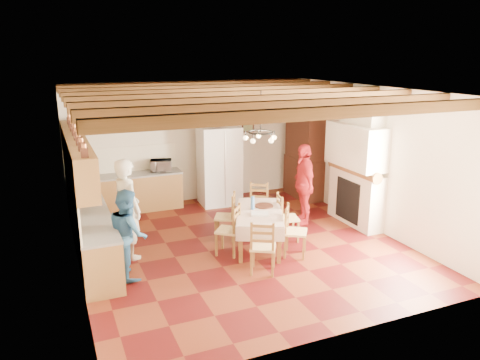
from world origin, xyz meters
The scene contains 31 objects.
floor centered at (0.00, 0.00, -0.01)m, with size 6.00×6.50×0.02m, color #470D0D.
ceiling centered at (0.00, 0.00, 3.01)m, with size 6.00×6.50×0.02m, color silver.
wall_back centered at (0.00, 3.26, 1.50)m, with size 6.00×0.02×3.00m, color beige.
wall_front centered at (0.00, -3.26, 1.50)m, with size 6.00×0.02×3.00m, color beige.
wall_left centered at (-3.01, 0.00, 1.50)m, with size 0.02×6.50×3.00m, color beige.
wall_right centered at (3.01, 0.00, 1.50)m, with size 0.02×6.50×3.00m, color beige.
ceiling_beams centered at (0.00, 0.00, 2.91)m, with size 6.00×6.30×0.16m, color #3B270F, non-canonical shape.
lower_cabinets_left centered at (-2.70, 1.05, 0.43)m, with size 0.60×4.30×0.86m, color olive.
lower_cabinets_back centered at (-1.55, 2.95, 0.43)m, with size 2.30×0.60×0.86m, color olive.
countertop_left centered at (-2.70, 1.05, 0.88)m, with size 0.62×4.30×0.04m, color slate.
countertop_back centered at (-1.55, 2.95, 0.88)m, with size 2.34×0.62×0.04m, color slate.
backsplash_left centered at (-2.98, 1.05, 1.20)m, with size 0.03×4.30×0.60m, color silver.
backsplash_back centered at (-1.55, 3.23, 1.20)m, with size 2.30×0.03×0.60m, color silver.
upper_cabinets centered at (-2.83, 1.05, 1.85)m, with size 0.35×4.20×0.70m, color olive.
fireplace centered at (2.72, 0.20, 1.40)m, with size 0.56×1.60×2.80m, color beige, non-canonical shape.
wall_picture centered at (1.55, 3.23, 1.85)m, with size 0.34×0.03×0.42m, color black.
refrigerator centered at (0.55, 2.69, 0.97)m, with size 0.97×0.79×1.93m, color white.
hutch centered at (2.75, 2.36, 1.16)m, with size 0.54×1.28×2.32m, color #3B1D12, non-canonical shape.
dining_table centered at (0.32, -0.16, 0.64)m, with size 1.45×1.86×0.73m.
chandelier centered at (0.32, -0.16, 2.25)m, with size 0.47×0.47×0.03m, color black.
chair_left_near centered at (-0.36, -0.22, 0.48)m, with size 0.42×0.40×0.96m, color brown, non-canonical shape.
chair_left_far centered at (-0.15, 0.48, 0.48)m, with size 0.42×0.40×0.96m, color brown, non-canonical shape.
chair_right_near centered at (0.76, -0.78, 0.48)m, with size 0.42×0.40×0.96m, color brown, non-canonical shape.
chair_right_far centered at (0.98, -0.06, 0.48)m, with size 0.42×0.40×0.96m, color brown, non-canonical shape.
chair_end_near centered at (-0.09, -1.17, 0.48)m, with size 0.42×0.40×0.96m, color brown, non-canonical shape.
chair_end_far centered at (0.72, 0.79, 0.48)m, with size 0.42×0.40×0.96m, color brown, non-canonical shape.
person_man centered at (-2.08, 0.35, 0.93)m, with size 0.68×0.45×1.86m, color silver.
person_woman_blue centered at (-2.21, -0.42, 0.76)m, with size 0.74×0.57×1.52m, color #2D5E8D.
person_woman_red centered at (1.76, 0.68, 0.89)m, with size 1.04×0.43×1.77m, color red.
microwave centered at (-0.83, 2.95, 1.04)m, with size 0.50×0.34×0.28m, color silver.
fridge_vase centered at (0.49, 2.69, 2.09)m, with size 0.30×0.30×0.32m, color #3B1D12.
Camera 1 is at (-3.30, -7.80, 3.67)m, focal length 35.00 mm.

